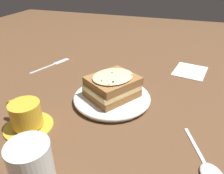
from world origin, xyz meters
TOP-DOWN VIEW (x-y plane):
  - ground_plane at (0.00, 0.00)m, footprint 2.40×2.40m
  - dinner_plate at (-0.02, -0.01)m, footprint 0.23×0.23m
  - sandwich at (-0.01, -0.01)m, footprint 0.18×0.17m
  - teacup_with_saucer at (-0.20, 0.16)m, footprint 0.12×0.13m
  - water_glass at (-0.35, 0.02)m, footprint 0.07×0.07m
  - fork at (0.17, 0.31)m, footprint 0.18×0.08m
  - spoon at (-0.20, -0.27)m, footprint 0.17×0.09m
  - napkin at (0.28, -0.22)m, footprint 0.16×0.14m

SIDE VIEW (x-z plane):
  - ground_plane at x=0.00m, z-range 0.00..0.00m
  - fork at x=0.17m, z-range 0.00..0.00m
  - napkin at x=0.28m, z-range 0.00..0.00m
  - spoon at x=-0.20m, z-range 0.00..0.01m
  - dinner_plate at x=-0.02m, z-range 0.00..0.02m
  - teacup_with_saucer at x=-0.20m, z-range 0.00..0.07m
  - sandwich at x=-0.01m, z-range 0.02..0.09m
  - water_glass at x=-0.35m, z-range 0.00..0.12m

